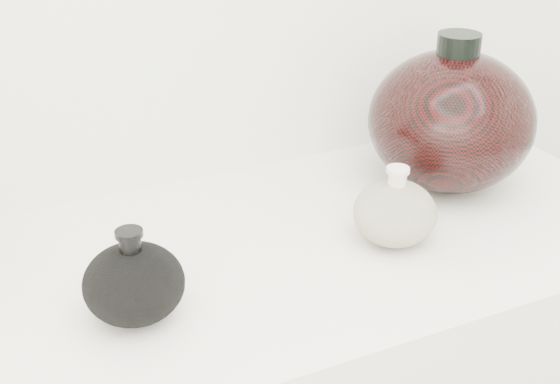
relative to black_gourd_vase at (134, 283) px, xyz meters
name	(u,v)px	position (x,y,z in m)	size (l,w,h in m)	color
black_gourd_vase	(134,283)	(0.00, 0.00, 0.00)	(0.15, 0.15, 0.12)	black
cream_gourd_vase	(395,212)	(0.37, 0.02, 0.00)	(0.12, 0.12, 0.11)	beige
right_round_pot	(451,120)	(0.54, 0.13, 0.06)	(0.27, 0.27, 0.24)	black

